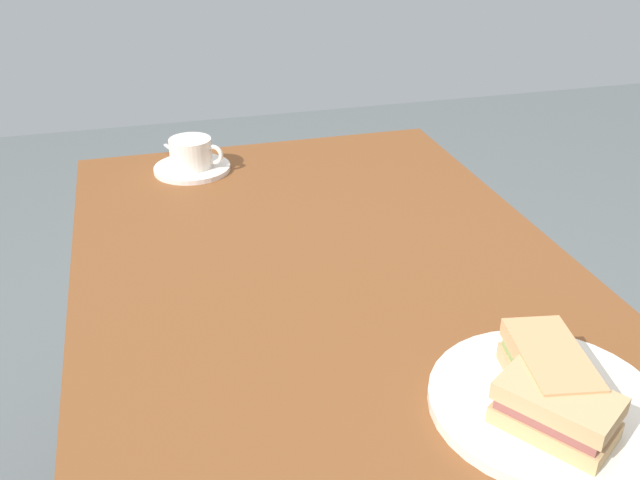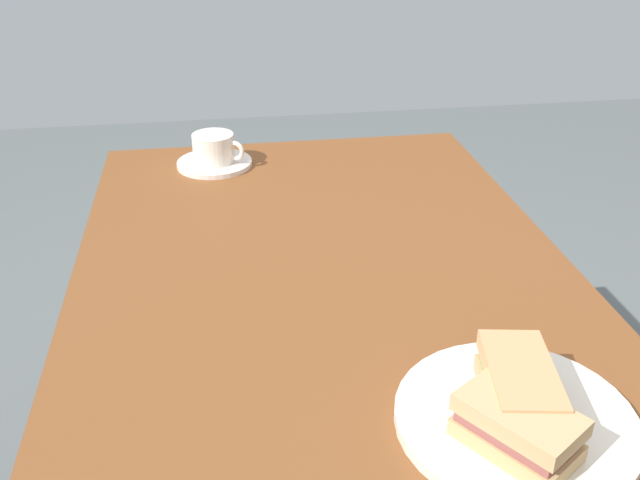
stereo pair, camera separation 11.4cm
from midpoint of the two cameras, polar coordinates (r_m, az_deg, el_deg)
dining_table at (r=1.18m, az=3.30°, el=-8.02°), size 1.19×0.78×0.73m
sandwich_plate at (r=0.88m, az=19.10°, el=-13.56°), size 0.27×0.27×0.01m
sandwich_front at (r=0.86m, az=19.39°, el=-11.23°), size 0.15×0.10×0.06m
sandwich_back at (r=0.81m, az=19.57°, el=-14.11°), size 0.15×0.13×0.06m
coffee_saucer at (r=1.51m, az=-6.31°, el=6.08°), size 0.16×0.16×0.01m
coffee_cup at (r=1.50m, az=-6.33°, el=7.36°), size 0.09×0.11×0.06m
spoon at (r=1.58m, az=-7.35°, el=7.28°), size 0.10×0.04×0.01m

